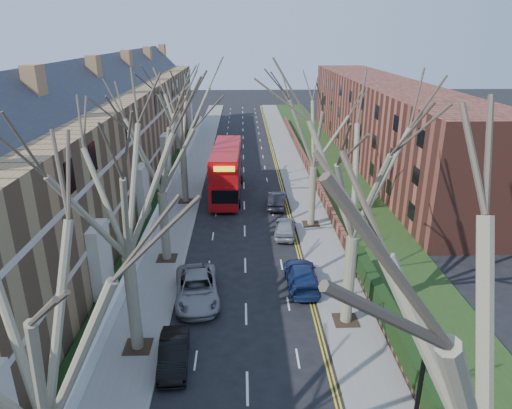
{
  "coord_description": "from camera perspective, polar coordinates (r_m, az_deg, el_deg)",
  "views": [
    {
      "loc": [
        -0.1,
        -13.88,
        15.61
      ],
      "look_at": [
        0.93,
        20.29,
        2.62
      ],
      "focal_mm": 32.0,
      "sensor_mm": 36.0,
      "label": 1
    }
  ],
  "objects": [
    {
      "name": "front_wall_left",
      "position": [
        47.92,
        -10.71,
        2.2
      ],
      "size": [
        0.3,
        78.0,
        1.0
      ],
      "color": "white",
      "rests_on": "ground"
    },
    {
      "name": "double_decker_bus",
      "position": [
        45.97,
        -3.68,
        4.05
      ],
      "size": [
        3.19,
        11.73,
        4.85
      ],
      "rotation": [
        0.0,
        0.0,
        3.11
      ],
      "color": "#A40B0E",
      "rests_on": "ground"
    },
    {
      "name": "tree_right_mid",
      "position": [
        23.43,
        12.73,
        5.32
      ],
      "size": [
        10.5,
        10.5,
        14.71
      ],
      "color": "#706950",
      "rests_on": "ground"
    },
    {
      "name": "pavement_right",
      "position": [
        55.46,
        4.68,
        4.45
      ],
      "size": [
        3.0,
        102.0,
        0.12
      ],
      "primitive_type": "cube",
      "color": "slate",
      "rests_on": "ground"
    },
    {
      "name": "tree_left_mid",
      "position": [
        21.52,
        -16.76,
        3.57
      ],
      "size": [
        10.5,
        10.5,
        14.71
      ],
      "color": "#706950",
      "rests_on": "ground"
    },
    {
      "name": "tree_left_far",
      "position": [
        31.06,
        -12.21,
        8.51
      ],
      "size": [
        10.15,
        10.15,
        14.22
      ],
      "color": "#706950",
      "rests_on": "ground"
    },
    {
      "name": "flats_right",
      "position": [
        60.47,
        15.43,
        9.95
      ],
      "size": [
        13.97,
        54.0,
        10.0
      ],
      "color": "brown",
      "rests_on": "ground"
    },
    {
      "name": "tree_right_far",
      "position": [
        36.9,
        7.48,
        10.7
      ],
      "size": [
        10.15,
        10.15,
        14.22
      ],
      "color": "#706950",
      "rests_on": "ground"
    },
    {
      "name": "car_right_far",
      "position": [
        43.11,
        2.63,
        0.57
      ],
      "size": [
        2.08,
        4.53,
        1.44
      ],
      "primitive_type": "imported",
      "rotation": [
        0.0,
        0.0,
        3.01
      ],
      "color": "black",
      "rests_on": "ground"
    },
    {
      "name": "car_right_mid",
      "position": [
        37.22,
        3.67,
        -2.83
      ],
      "size": [
        2.2,
        4.37,
        1.43
      ],
      "primitive_type": "imported",
      "rotation": [
        0.0,
        0.0,
        3.02
      ],
      "color": "#93969B",
      "rests_on": "ground"
    },
    {
      "name": "grass_verge_right",
      "position": [
        56.1,
        9.27,
        4.53
      ],
      "size": [
        6.0,
        102.0,
        0.06
      ],
      "color": "#1C3413",
      "rests_on": "ground"
    },
    {
      "name": "tree_left_near",
      "position": [
        13.18,
        -27.24,
        -12.27
      ],
      "size": [
        9.8,
        9.8,
        13.73
      ],
      "color": "#706950",
      "rests_on": "ground"
    },
    {
      "name": "car_left_mid",
      "position": [
        24.15,
        -10.25,
        -17.85
      ],
      "size": [
        1.66,
        4.08,
        1.32
      ],
      "primitive_type": "imported",
      "rotation": [
        0.0,
        0.0,
        0.07
      ],
      "color": "black",
      "rests_on": "ground"
    },
    {
      "name": "wall_hedge_right",
      "position": [
        22.87,
        19.91,
        -20.01
      ],
      "size": [
        0.7,
        24.0,
        1.8
      ],
      "color": "#503022",
      "rests_on": "ground"
    },
    {
      "name": "pavement_left",
      "position": [
        55.43,
        -7.78,
        4.32
      ],
      "size": [
        3.0,
        102.0,
        0.12
      ],
      "primitive_type": "cube",
      "color": "slate",
      "rests_on": "ground"
    },
    {
      "name": "car_right_near",
      "position": [
        30.22,
        5.72,
        -8.82
      ],
      "size": [
        2.06,
        5.0,
        1.45
      ],
      "primitive_type": "imported",
      "rotation": [
        0.0,
        0.0,
        3.15
      ],
      "color": "navy",
      "rests_on": "ground"
    },
    {
      "name": "car_left_far",
      "position": [
        28.82,
        -7.39,
        -10.35
      ],
      "size": [
        3.23,
        5.92,
        1.57
      ],
      "primitive_type": "imported",
      "rotation": [
        0.0,
        0.0,
        0.11
      ],
      "color": "gray",
      "rests_on": "ground"
    },
    {
      "name": "terrace_left",
      "position": [
        47.95,
        -18.26,
        7.63
      ],
      "size": [
        9.7,
        78.0,
        13.6
      ],
      "color": "#96724C",
      "rests_on": "ground"
    },
    {
      "name": "tree_left_dist",
      "position": [
        42.68,
        -9.47,
        12.38
      ],
      "size": [
        10.5,
        10.5,
        14.71
      ],
      "color": "#706950",
      "rests_on": "ground"
    }
  ]
}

